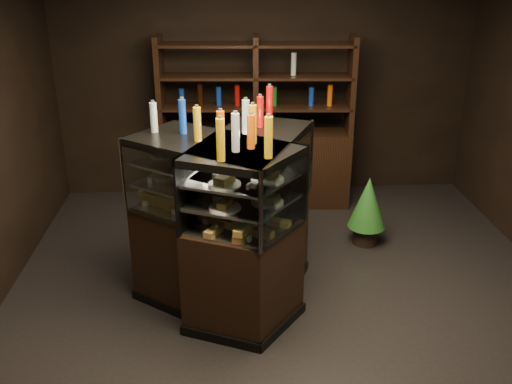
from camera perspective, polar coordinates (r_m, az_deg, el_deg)
ground at (r=5.21m, az=3.03°, el=-10.13°), size 5.00×5.00×0.00m
room_shell at (r=4.47m, az=3.54°, el=11.29°), size 5.02×5.02×3.01m
display_case at (r=4.84m, az=-2.30°, el=-5.99°), size 1.63×1.53×1.49m
food_display at (r=4.58m, az=-2.40°, el=0.66°), size 1.19×1.22×0.46m
bottles_top at (r=4.42m, az=-2.53°, el=6.96°), size 1.02×1.08×0.30m
potted_conifer at (r=5.95m, az=11.15°, el=-0.92°), size 0.39×0.39×0.84m
back_shelving at (r=6.78m, az=-0.02°, el=3.69°), size 2.25×0.56×2.00m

